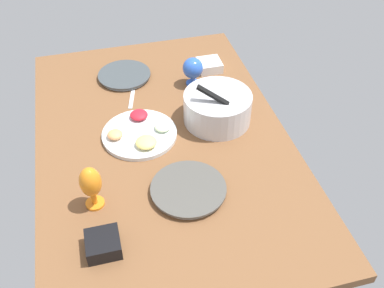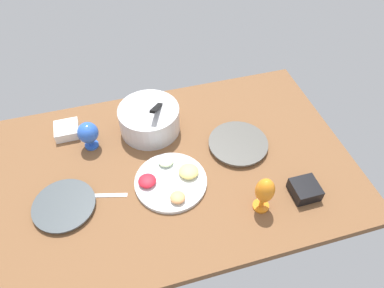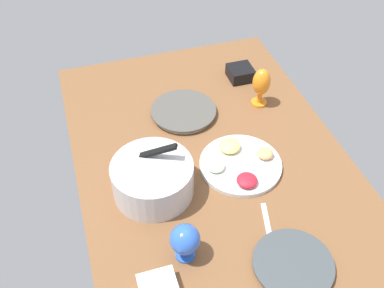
% 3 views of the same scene
% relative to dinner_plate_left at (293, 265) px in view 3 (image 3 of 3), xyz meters
% --- Properties ---
extents(ground_plane, '(1.60, 1.04, 0.04)m').
position_rel_dinner_plate_left_xyz_m(ground_plane, '(0.50, 0.09, -0.03)').
color(ground_plane, brown).
extents(dinner_plate_left, '(0.26, 0.26, 0.02)m').
position_rel_dinner_plate_left_xyz_m(dinner_plate_left, '(0.00, 0.00, 0.00)').
color(dinner_plate_left, silver).
rests_on(dinner_plate_left, ground_plane).
extents(dinner_plate_right, '(0.28, 0.28, 0.03)m').
position_rel_dinner_plate_left_xyz_m(dinner_plate_right, '(0.81, 0.12, 0.00)').
color(dinner_plate_right, silver).
rests_on(dinner_plate_right, ground_plane).
extents(mixing_bowl, '(0.29, 0.29, 0.20)m').
position_rel_dinner_plate_left_xyz_m(mixing_bowl, '(0.43, 0.35, 0.06)').
color(mixing_bowl, silver).
rests_on(mixing_bowl, ground_plane).
extents(fruit_platter, '(0.32, 0.32, 0.05)m').
position_rel_dinner_plate_left_xyz_m(fruit_platter, '(0.45, 0.00, 0.00)').
color(fruit_platter, silver).
rests_on(fruit_platter, ground_plane).
extents(hurricane_glass_orange, '(0.08, 0.08, 0.18)m').
position_rel_dinner_plate_left_xyz_m(hurricane_glass_orange, '(0.78, -0.22, 0.10)').
color(hurricane_glass_orange, orange).
rests_on(hurricane_glass_orange, ground_plane).
extents(hurricane_glass_blue, '(0.10, 0.10, 0.14)m').
position_rel_dinner_plate_left_xyz_m(hurricane_glass_blue, '(0.14, 0.31, 0.08)').
color(hurricane_glass_blue, blue).
rests_on(hurricane_glass_blue, ground_plane).
extents(square_bowl_black, '(0.11, 0.11, 0.06)m').
position_rel_dinner_plate_left_xyz_m(square_bowl_black, '(0.98, -0.21, 0.02)').
color(square_bowl_black, black).
rests_on(square_bowl_black, ground_plane).
extents(fork_by_left_plate, '(0.18, 0.06, 0.01)m').
position_rel_dinner_plate_left_xyz_m(fork_by_left_plate, '(0.17, 0.01, -0.01)').
color(fork_by_left_plate, silver).
rests_on(fork_by_left_plate, ground_plane).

